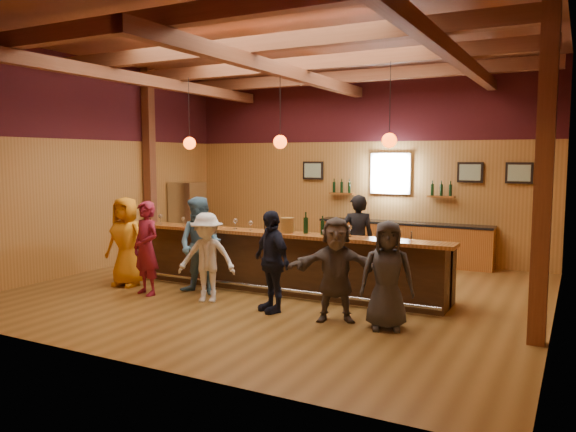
{
  "coord_description": "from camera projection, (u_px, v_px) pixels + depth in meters",
  "views": [
    {
      "loc": [
        4.78,
        -8.82,
        2.43
      ],
      "look_at": [
        0.0,
        0.3,
        1.35
      ],
      "focal_mm": 35.0,
      "sensor_mm": 36.0,
      "label": 1
    }
  ],
  "objects": [
    {
      "name": "glass_e",
      "position": [
        251.0,
        223.0,
        10.2
      ],
      "size": [
        0.08,
        0.08,
        0.17
      ],
      "color": "silver",
      "rests_on": "bar_counter"
    },
    {
      "name": "bottle_b",
      "position": [
        323.0,
        227.0,
        9.61
      ],
      "size": [
        0.07,
        0.07,
        0.32
      ],
      "color": "black",
      "rests_on": "bar_counter"
    },
    {
      "name": "glass_c",
      "position": [
        214.0,
        221.0,
        10.55
      ],
      "size": [
        0.08,
        0.08,
        0.17
      ],
      "color": "silver",
      "rests_on": "bar_counter"
    },
    {
      "name": "bartender",
      "position": [
        357.0,
        240.0,
        10.65
      ],
      "size": [
        0.75,
        0.64,
        1.73
      ],
      "primitive_type": "imported",
      "rotation": [
        0.0,
        0.0,
        3.58
      ],
      "color": "black",
      "rests_on": "ground"
    },
    {
      "name": "glass_f",
      "position": [
        327.0,
        229.0,
        9.39
      ],
      "size": [
        0.08,
        0.08,
        0.18
      ],
      "color": "silver",
      "rests_on": "bar_counter"
    },
    {
      "name": "customer_navy",
      "position": [
        271.0,
        261.0,
        8.82
      ],
      "size": [
        1.01,
        0.82,
        1.61
      ],
      "primitive_type": "imported",
      "rotation": [
        0.0,
        0.0,
        -0.54
      ],
      "color": "black",
      "rests_on": "ground"
    },
    {
      "name": "customer_dark",
      "position": [
        387.0,
        275.0,
        7.9
      ],
      "size": [
        0.88,
        0.72,
        1.55
      ],
      "primitive_type": "imported",
      "rotation": [
        0.0,
        0.0,
        0.35
      ],
      "color": "#2B2A2D",
      "rests_on": "ground"
    },
    {
      "name": "glass_d",
      "position": [
        235.0,
        221.0,
        10.36
      ],
      "size": [
        0.09,
        0.09,
        0.19
      ],
      "color": "silver",
      "rests_on": "bar_counter"
    },
    {
      "name": "customer_denim",
      "position": [
        201.0,
        246.0,
        9.94
      ],
      "size": [
        0.89,
        0.72,
        1.74
      ],
      "primitive_type": "imported",
      "rotation": [
        0.0,
        0.0,
        0.07
      ],
      "color": "teal",
      "rests_on": "ground"
    },
    {
      "name": "framed_pictures",
      "position": [
        427.0,
        172.0,
        12.71
      ],
      "size": [
        5.35,
        0.05,
        0.45
      ],
      "color": "black",
      "rests_on": "room"
    },
    {
      "name": "bar_counter",
      "position": [
        285.0,
        262.0,
        10.3
      ],
      "size": [
        6.3,
        1.07,
        1.11
      ],
      "color": "black",
      "rests_on": "ground"
    },
    {
      "name": "stainless_fridge",
      "position": [
        188.0,
        217.0,
        14.32
      ],
      "size": [
        0.7,
        0.7,
        1.8
      ],
      "primitive_type": "cube",
      "color": "silver",
      "rests_on": "ground"
    },
    {
      "name": "glass_g",
      "position": [
        350.0,
        229.0,
        9.35
      ],
      "size": [
        0.09,
        0.09,
        0.19
      ],
      "color": "silver",
      "rests_on": "bar_counter"
    },
    {
      "name": "wine_shelves",
      "position": [
        389.0,
        192.0,
        13.11
      ],
      "size": [
        3.0,
        0.18,
        0.3
      ],
      "color": "brown",
      "rests_on": "room"
    },
    {
      "name": "pendant_lights",
      "position": [
        280.0,
        142.0,
        9.94
      ],
      "size": [
        4.24,
        0.24,
        1.37
      ],
      "color": "black",
      "rests_on": "room"
    },
    {
      "name": "back_bar_cabinet",
      "position": [
        403.0,
        243.0,
        12.9
      ],
      "size": [
        4.0,
        0.52,
        0.95
      ],
      "color": "brown",
      "rests_on": "ground"
    },
    {
      "name": "glass_b",
      "position": [
        183.0,
        219.0,
        10.94
      ],
      "size": [
        0.07,
        0.07,
        0.16
      ],
      "color": "silver",
      "rests_on": "bar_counter"
    },
    {
      "name": "customer_brown",
      "position": [
        336.0,
        269.0,
        8.3
      ],
      "size": [
        1.51,
        1.0,
        1.56
      ],
      "primitive_type": "imported",
      "rotation": [
        0.0,
        0.0,
        0.42
      ],
      "color": "#4B413C",
      "rests_on": "ground"
    },
    {
      "name": "room",
      "position": [
        282.0,
        113.0,
        9.94
      ],
      "size": [
        9.04,
        9.0,
        4.52
      ],
      "color": "brown",
      "rests_on": "ground"
    },
    {
      "name": "glass_a",
      "position": [
        160.0,
        217.0,
        11.15
      ],
      "size": [
        0.09,
        0.09,
        0.2
      ],
      "color": "silver",
      "rests_on": "bar_counter"
    },
    {
      "name": "window",
      "position": [
        390.0,
        174.0,
        13.12
      ],
      "size": [
        0.95,
        0.09,
        0.95
      ],
      "color": "silver",
      "rests_on": "room"
    },
    {
      "name": "glass_h",
      "position": [
        399.0,
        232.0,
        8.95
      ],
      "size": [
        0.08,
        0.08,
        0.18
      ],
      "color": "silver",
      "rests_on": "bar_counter"
    },
    {
      "name": "customer_orange",
      "position": [
        126.0,
        242.0,
        10.59
      ],
      "size": [
        0.86,
        0.6,
        1.69
      ],
      "primitive_type": "imported",
      "rotation": [
        0.0,
        0.0,
        0.07
      ],
      "color": "orange",
      "rests_on": "ground"
    },
    {
      "name": "bottle_a",
      "position": [
        306.0,
        225.0,
        9.74
      ],
      "size": [
        0.08,
        0.08,
        0.37
      ],
      "color": "black",
      "rests_on": "bar_counter"
    },
    {
      "name": "customer_white",
      "position": [
        207.0,
        257.0,
        9.42
      ],
      "size": [
        1.11,
        0.87,
        1.51
      ],
      "primitive_type": "imported",
      "rotation": [
        0.0,
        0.0,
        0.36
      ],
      "color": "silver",
      "rests_on": "ground"
    },
    {
      "name": "customer_redvest",
      "position": [
        146.0,
        248.0,
        9.9
      ],
      "size": [
        0.68,
        0.53,
        1.66
      ],
      "primitive_type": "imported",
      "rotation": [
        0.0,
        0.0,
        -0.24
      ],
      "color": "maroon",
      "rests_on": "ground"
    },
    {
      "name": "ice_bucket",
      "position": [
        287.0,
        225.0,
        9.86
      ],
      "size": [
        0.24,
        0.24,
        0.26
      ],
      "primitive_type": "cylinder",
      "color": "brown",
      "rests_on": "bar_counter"
    }
  ]
}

